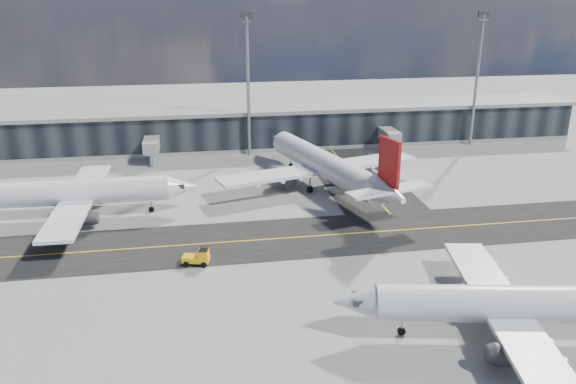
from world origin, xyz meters
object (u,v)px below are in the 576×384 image
Objects in this scene: baggage_tug at (199,257)px; service_van at (299,154)px; airliner_af at (67,193)px; airliner_redtail at (326,165)px; airliner_near at (522,305)px.

service_van is (21.52, 46.24, -0.27)m from baggage_tug.
airliner_redtail is (41.49, 5.96, 0.52)m from airliner_af.
airliner_near reaches higher than baggage_tug.
baggage_tug is at bearing 66.60° from airliner_near.
service_van is (-0.81, 20.61, -3.55)m from airliner_redtail.
airliner_redtail is 47.49m from airliner_near.
airliner_redtail is 20.93m from service_van.
airliner_near is at bearing 51.74° from airliner_af.
baggage_tug reaches higher than service_van.
service_van is (40.68, 26.56, -3.03)m from airliner_af.
baggage_tug is (19.16, -19.67, -2.76)m from airliner_af.
airliner_near is 37.60m from baggage_tug.
service_van is at bearing 169.25° from baggage_tug.
airliner_af is 1.06× the size of airliner_near.
airliner_af is 41.92m from airliner_redtail.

